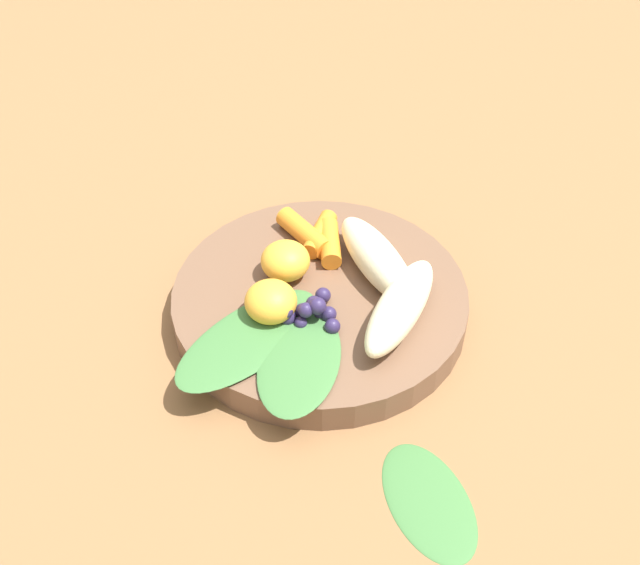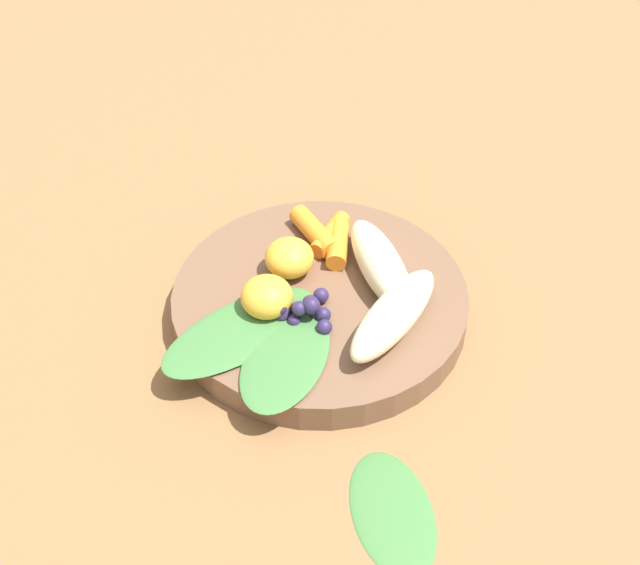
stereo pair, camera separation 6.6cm
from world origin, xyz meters
The scene contains 13 objects.
ground_plane centered at (0.00, 0.00, 0.00)m, with size 2.40×2.40×0.00m, color brown.
bowl centered at (0.00, 0.00, 0.01)m, with size 0.24×0.24×0.03m, color brown.
banana_peeled_left centered at (0.05, 0.01, 0.04)m, with size 0.11×0.03×0.03m, color beige.
banana_peeled_right centered at (0.05, -0.05, 0.04)m, with size 0.11×0.03×0.03m, color beige.
orange_segment_near centered at (-0.04, -0.02, 0.04)m, with size 0.04×0.04×0.03m, color #F4A833.
orange_segment_far centered at (-0.02, 0.03, 0.04)m, with size 0.04×0.04×0.03m, color #F4A833.
carrot_front centered at (0.02, 0.05, 0.03)m, with size 0.02×0.02×0.05m, color orange.
carrot_mid_left centered at (0.01, 0.06, 0.03)m, with size 0.02×0.02×0.05m, color orange.
carrot_mid_right centered at (0.00, 0.07, 0.03)m, with size 0.02×0.02×0.06m, color orange.
blueberry_pile centered at (-0.01, -0.03, 0.03)m, with size 0.05×0.05×0.02m.
kale_leaf_left centered at (-0.06, -0.04, 0.03)m, with size 0.14×0.06×0.01m, color #3D7038.
kale_leaf_right centered at (-0.03, -0.07, 0.03)m, with size 0.11×0.06×0.01m, color #3D7038.
kale_leaf_stray centered at (0.03, -0.19, 0.00)m, with size 0.10×0.06×0.01m, color #3D7038.
Camera 1 is at (-0.10, -0.48, 0.49)m, focal length 46.29 mm.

